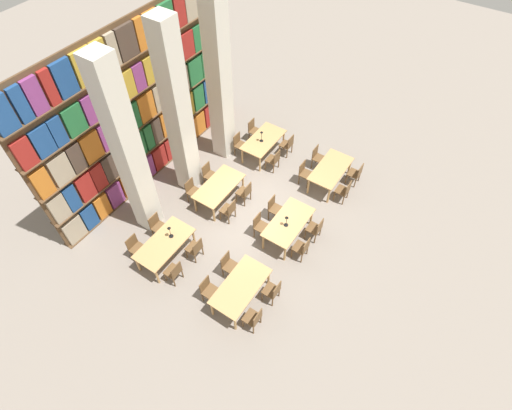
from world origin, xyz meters
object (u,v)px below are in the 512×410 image
(chair_4, at_px, (302,248))
(reading_table_5, at_px, (263,141))
(desk_lamp_2, at_px, (262,134))
(chair_23, at_px, (254,130))
(chair_19, at_px, (209,174))
(reading_table_1, at_px, (288,223))
(chair_16, at_px, (229,210))
(pillar_center, at_px, (178,115))
(reading_table_0, at_px, (241,287))
(pillar_right, at_px, (219,82))
(chair_18, at_px, (245,192))
(chair_12, at_px, (174,272))
(chair_21, at_px, (240,144))
(chair_1, at_px, (209,290))
(pillar_left, at_px, (129,154))
(chair_13, at_px, (136,247))
(reading_table_3, at_px, (165,244))
(chair_8, at_px, (344,190))
(chair_7, at_px, (274,208))
(chair_9, at_px, (305,173))
(chair_10, at_px, (356,173))
(chair_5, at_px, (260,225))
(chair_20, at_px, (274,160))
(chair_6, at_px, (316,229))
(desk_lamp_1, at_px, (169,230))
(reading_table_2, at_px, (331,170))
(desk_lamp_0, at_px, (287,219))
(chair_11, at_px, (318,157))
(chair_17, at_px, (193,190))
(chair_0, at_px, (254,318))
(chair_22, at_px, (288,144))
(chair_3, at_px, (229,265))
(chair_2, at_px, (273,291))
(chair_15, at_px, (158,226))
(reading_table_4, at_px, (219,187))

(chair_4, bearing_deg, reading_table_5, 47.12)
(desk_lamp_2, bearing_deg, chair_23, 50.48)
(chair_19, bearing_deg, reading_table_1, 82.82)
(chair_16, bearing_deg, pillar_center, 76.00)
(reading_table_0, bearing_deg, chair_16, 42.59)
(pillar_right, relative_size, chair_18, 6.82)
(chair_4, relative_size, chair_12, 1.00)
(chair_21, xyz_separation_m, chair_23, (0.96, 0.00, 0.00))
(chair_1, relative_size, chair_18, 1.00)
(pillar_left, relative_size, chair_16, 6.82)
(chair_19, bearing_deg, chair_13, 0.46)
(reading_table_3, bearing_deg, pillar_right, 16.01)
(pillar_left, bearing_deg, chair_8, -48.16)
(chair_7, xyz_separation_m, chair_9, (1.92, -0.04, 0.00))
(chair_10, xyz_separation_m, chair_18, (-2.84, 2.72, 0.00))
(pillar_center, height_order, chair_18, pillar_center)
(chair_9, bearing_deg, chair_16, -23.62)
(reading_table_0, xyz_separation_m, chair_5, (2.15, 0.77, -0.17))
(chair_12, xyz_separation_m, desk_lamp_2, (5.80, 0.81, 0.56))
(reading_table_1, distance_m, chair_20, 3.00)
(chair_6, relative_size, desk_lamp_1, 1.87)
(reading_table_0, relative_size, chair_8, 2.06)
(chair_8, height_order, chair_9, same)
(reading_table_2, relative_size, chair_12, 2.06)
(chair_20, height_order, chair_21, same)
(desk_lamp_0, distance_m, chair_11, 3.54)
(desk_lamp_1, relative_size, chair_20, 0.53)
(reading_table_3, bearing_deg, chair_13, 122.53)
(chair_4, distance_m, chair_9, 3.13)
(chair_10, xyz_separation_m, chair_17, (-3.74, 4.22, 0.00))
(pillar_right, relative_size, reading_table_2, 3.32)
(chair_6, xyz_separation_m, desk_lamp_1, (-2.80, 3.38, 0.57))
(chair_0, bearing_deg, chair_9, 15.32)
(chair_22, bearing_deg, chair_0, -156.73)
(chair_5, relative_size, chair_10, 1.00)
(chair_0, bearing_deg, chair_23, 33.72)
(chair_3, xyz_separation_m, chair_21, (4.41, 2.72, 0.00))
(chair_3, bearing_deg, chair_20, -164.57)
(pillar_right, bearing_deg, chair_3, -141.99)
(chair_12, xyz_separation_m, chair_13, (0.00, 1.50, 0.00))
(chair_19, bearing_deg, desk_lamp_2, 161.80)
(pillar_left, bearing_deg, chair_11, -32.22)
(chair_0, relative_size, chair_18, 1.00)
(chair_4, bearing_deg, chair_12, 135.82)
(reading_table_0, bearing_deg, chair_2, -58.07)
(desk_lamp_1, height_order, chair_18, desk_lamp_1)
(reading_table_5, bearing_deg, chair_19, 162.46)
(reading_table_1, bearing_deg, chair_15, 123.13)
(pillar_right, relative_size, chair_22, 6.82)
(chair_4, xyz_separation_m, reading_table_4, (0.46, 3.43, 0.17))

